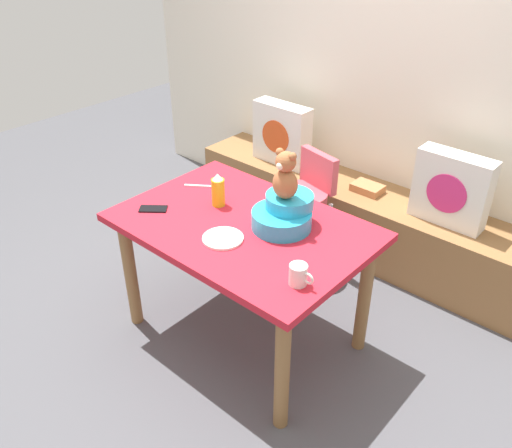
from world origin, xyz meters
TOP-DOWN VIEW (x-y plane):
  - ground_plane at (0.00, 0.00)m, footprint 8.00×8.00m
  - back_wall at (0.00, 1.45)m, footprint 4.40×0.10m
  - window_bench at (0.00, 1.18)m, footprint 2.60×0.44m
  - pillow_floral_left at (-0.69, 1.16)m, footprint 0.44×0.15m
  - pillow_floral_right at (0.59, 1.16)m, footprint 0.44×0.15m
  - book_stack at (0.04, 1.18)m, footprint 0.20×0.14m
  - dining_table at (0.00, 0.00)m, footprint 1.27×0.87m
  - highchair at (-0.18, 0.75)m, footprint 0.39×0.50m
  - infant_seat_teal at (0.17, 0.12)m, footprint 0.30×0.33m
  - teddy_bear at (0.17, 0.12)m, footprint 0.13×0.12m
  - ketchup_bottle at (-0.23, 0.05)m, footprint 0.07×0.07m
  - coffee_mug at (0.51, -0.20)m, footprint 0.12×0.08m
  - dinner_plate_near at (0.03, -0.17)m, footprint 0.20×0.20m
  - cell_phone at (-0.45, -0.21)m, footprint 0.16×0.15m
  - table_fork at (-0.46, 0.13)m, footprint 0.15×0.11m

SIDE VIEW (x-z plane):
  - ground_plane at x=0.00m, z-range 0.00..0.00m
  - window_bench at x=0.00m, z-range 0.00..0.46m
  - book_stack at x=0.04m, z-range 0.46..0.51m
  - highchair at x=-0.18m, z-range 0.13..0.92m
  - dining_table at x=0.00m, z-range 0.26..1.00m
  - pillow_floral_left at x=-0.69m, z-range 0.46..0.90m
  - pillow_floral_right at x=0.59m, z-range 0.46..0.90m
  - table_fork at x=-0.46m, z-range 0.74..0.75m
  - cell_phone at x=-0.45m, z-range 0.74..0.75m
  - dinner_plate_near at x=0.03m, z-range 0.74..0.75m
  - coffee_mug at x=0.51m, z-range 0.74..0.84m
  - infant_seat_teal at x=0.17m, z-range 0.73..0.89m
  - ketchup_bottle at x=-0.23m, z-range 0.73..0.92m
  - teddy_bear at x=0.17m, z-range 0.89..1.14m
  - back_wall at x=0.00m, z-range 0.00..2.60m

